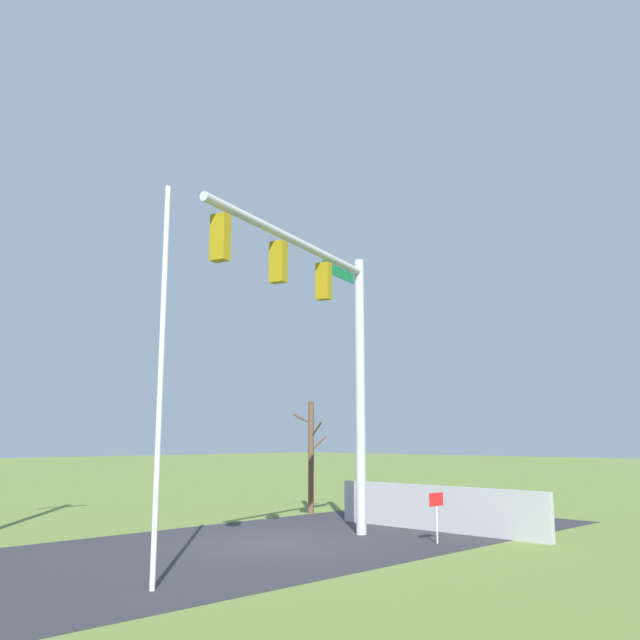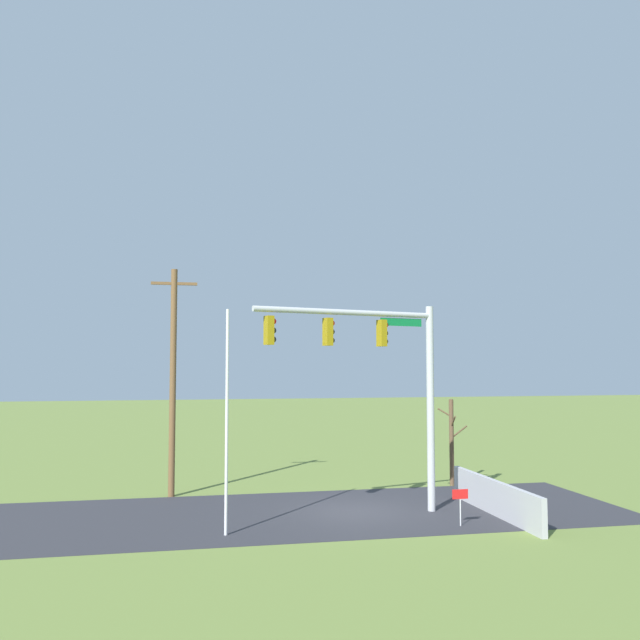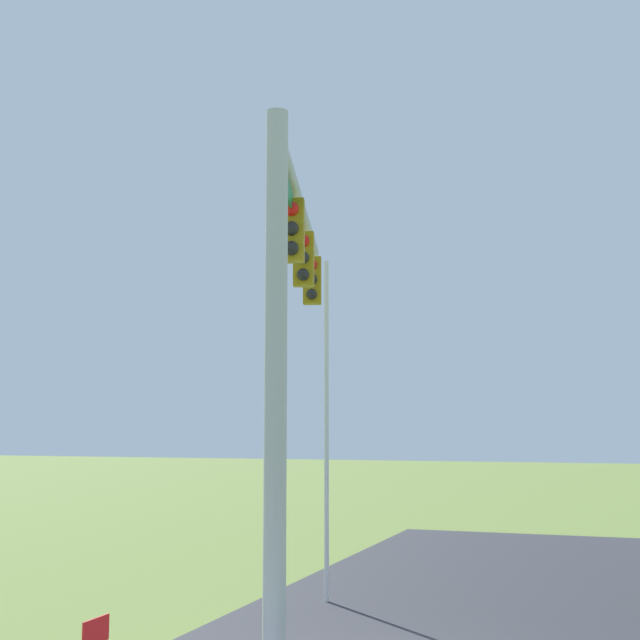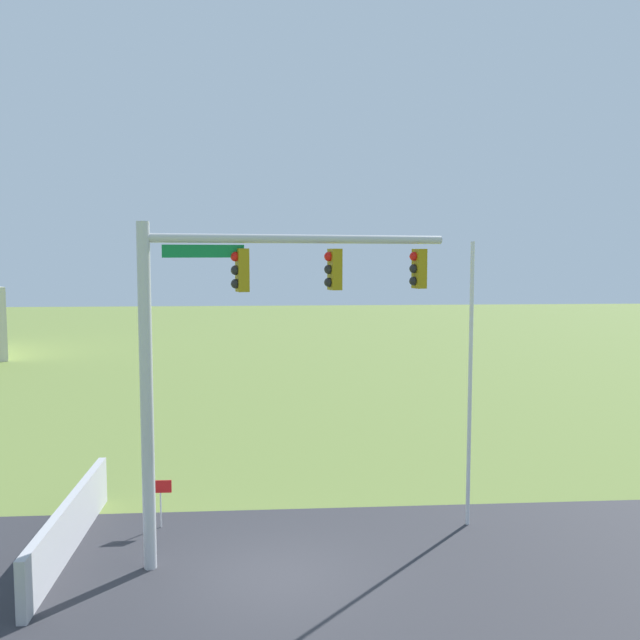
# 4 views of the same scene
# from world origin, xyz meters

# --- Properties ---
(road_surface) EXTENTS (28.00, 8.00, 0.01)m
(road_surface) POSITION_xyz_m (-4.00, 0.00, 0.01)
(road_surface) COLOR #2D2D33
(road_surface) RESTS_ON ground_plane
(signal_mast) EXTENTS (7.02, 2.20, 7.58)m
(signal_mast) POSITION_xyz_m (0.77, -1.15, 5.39)
(signal_mast) COLOR #B2B5BA
(signal_mast) RESTS_ON ground_plane
(flagpole) EXTENTS (0.10, 0.10, 7.20)m
(flagpole) POSITION_xyz_m (-4.94, -2.57, 3.60)
(flagpole) COLOR silver
(flagpole) RESTS_ON ground_plane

